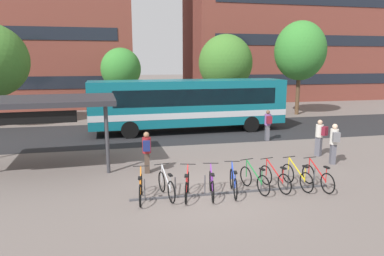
# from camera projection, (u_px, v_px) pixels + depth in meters

# --- Properties ---
(ground) EXTENTS (200.00, 200.00, 0.00)m
(ground) POSITION_uv_depth(u_px,v_px,m) (206.00, 193.00, 11.68)
(ground) COLOR #6B605B
(bus_lane_asphalt) EXTENTS (80.00, 7.20, 0.01)m
(bus_lane_asphalt) POSITION_uv_depth(u_px,v_px,m) (165.00, 132.00, 21.53)
(bus_lane_asphalt) COLOR #232326
(bus_lane_asphalt) RESTS_ON ground
(city_bus) EXTENTS (12.10, 2.95, 3.20)m
(city_bus) POSITION_uv_depth(u_px,v_px,m) (187.00, 103.00, 21.49)
(city_bus) COLOR #0F6070
(city_bus) RESTS_ON ground
(bike_rack) EXTENTS (6.89, 0.19, 0.70)m
(bike_rack) POSITION_uv_depth(u_px,v_px,m) (233.00, 191.00, 11.61)
(bike_rack) COLOR #47474C
(bike_rack) RESTS_ON ground
(parked_bicycle_orange_0) EXTENTS (0.52, 1.72, 0.99)m
(parked_bicycle_orange_0) POSITION_uv_depth(u_px,v_px,m) (141.00, 189.00, 10.97)
(parked_bicycle_orange_0) COLOR black
(parked_bicycle_orange_0) RESTS_ON ground
(parked_bicycle_silver_1) EXTENTS (0.52, 1.71, 0.99)m
(parked_bicycle_silver_1) POSITION_uv_depth(u_px,v_px,m) (166.00, 186.00, 11.24)
(parked_bicycle_silver_1) COLOR black
(parked_bicycle_silver_1) RESTS_ON ground
(parked_bicycle_red_2) EXTENTS (0.62, 1.68, 0.99)m
(parked_bicycle_red_2) POSITION_uv_depth(u_px,v_px,m) (187.00, 186.00, 11.19)
(parked_bicycle_red_2) COLOR black
(parked_bicycle_red_2) RESTS_ON ground
(parked_bicycle_purple_3) EXTENTS (0.54, 1.70, 0.99)m
(parked_bicycle_purple_3) POSITION_uv_depth(u_px,v_px,m) (212.00, 185.00, 11.29)
(parked_bicycle_purple_3) COLOR black
(parked_bicycle_purple_3) RESTS_ON ground
(parked_bicycle_blue_4) EXTENTS (0.55, 1.70, 0.99)m
(parked_bicycle_blue_4) POSITION_uv_depth(u_px,v_px,m) (233.00, 183.00, 11.51)
(parked_bicycle_blue_4) COLOR black
(parked_bicycle_blue_4) RESTS_ON ground
(parked_bicycle_green_5) EXTENTS (0.59, 1.69, 0.99)m
(parked_bicycle_green_5) POSITION_uv_depth(u_px,v_px,m) (254.00, 180.00, 11.80)
(parked_bicycle_green_5) COLOR black
(parked_bicycle_green_5) RESTS_ON ground
(parked_bicycle_red_6) EXTENTS (0.58, 1.69, 0.99)m
(parked_bicycle_red_6) POSITION_uv_depth(u_px,v_px,m) (275.00, 179.00, 11.92)
(parked_bicycle_red_6) COLOR black
(parked_bicycle_red_6) RESTS_ON ground
(parked_bicycle_yellow_7) EXTENTS (0.52, 1.71, 0.99)m
(parked_bicycle_yellow_7) POSITION_uv_depth(u_px,v_px,m) (297.00, 177.00, 12.09)
(parked_bicycle_yellow_7) COLOR black
(parked_bicycle_yellow_7) RESTS_ON ground
(parked_bicycle_red_8) EXTENTS (0.52, 1.72, 0.99)m
(parked_bicycle_red_8) POSITION_uv_depth(u_px,v_px,m) (318.00, 178.00, 12.01)
(parked_bicycle_red_8) COLOR black
(parked_bicycle_red_8) RESTS_ON ground
(transit_shelter) EXTENTS (6.82, 3.82, 2.89)m
(transit_shelter) POSITION_uv_depth(u_px,v_px,m) (29.00, 103.00, 13.75)
(transit_shelter) COLOR #38383D
(transit_shelter) RESTS_ON ground
(commuter_maroon_pack_0) EXTENTS (0.38, 0.55, 1.70)m
(commuter_maroon_pack_0) POSITION_uv_depth(u_px,v_px,m) (268.00, 123.00, 19.12)
(commuter_maroon_pack_0) COLOR #565660
(commuter_maroon_pack_0) RESTS_ON ground
(commuter_grey_pack_1) EXTENTS (0.44, 0.58, 1.75)m
(commuter_grey_pack_1) POSITION_uv_depth(u_px,v_px,m) (334.00, 141.00, 14.73)
(commuter_grey_pack_1) COLOR #565660
(commuter_grey_pack_1) RESTS_ON ground
(commuter_maroon_pack_2) EXTENTS (0.51, 0.60, 1.71)m
(commuter_maroon_pack_2) POSITION_uv_depth(u_px,v_px,m) (320.00, 135.00, 15.98)
(commuter_maroon_pack_2) COLOR #565660
(commuter_maroon_pack_2) RESTS_ON ground
(commuter_navy_pack_3) EXTENTS (0.37, 0.55, 1.65)m
(commuter_navy_pack_3) POSITION_uv_depth(u_px,v_px,m) (147.00, 150.00, 13.55)
(commuter_navy_pack_3) COLOR #47382D
(commuter_navy_pack_3) RESTS_ON ground
(street_tree_0) EXTENTS (4.07, 4.07, 7.50)m
(street_tree_0) POSITION_uv_depth(u_px,v_px,m) (300.00, 51.00, 27.75)
(street_tree_0) COLOR brown
(street_tree_0) RESTS_ON ground
(street_tree_1) EXTENTS (4.38, 4.38, 6.49)m
(street_tree_1) POSITION_uv_depth(u_px,v_px,m) (225.00, 63.00, 28.26)
(street_tree_1) COLOR brown
(street_tree_1) RESTS_ON ground
(street_tree_2) EXTENTS (3.22, 3.22, 5.41)m
(street_tree_2) POSITION_uv_depth(u_px,v_px,m) (121.00, 69.00, 28.12)
(street_tree_2) COLOR brown
(street_tree_2) RESTS_ON ground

